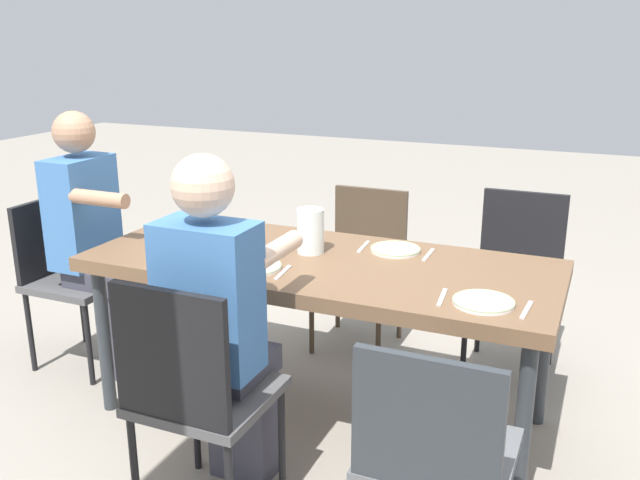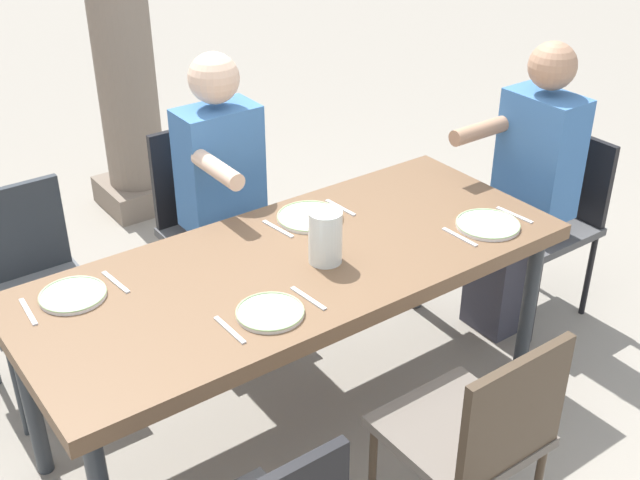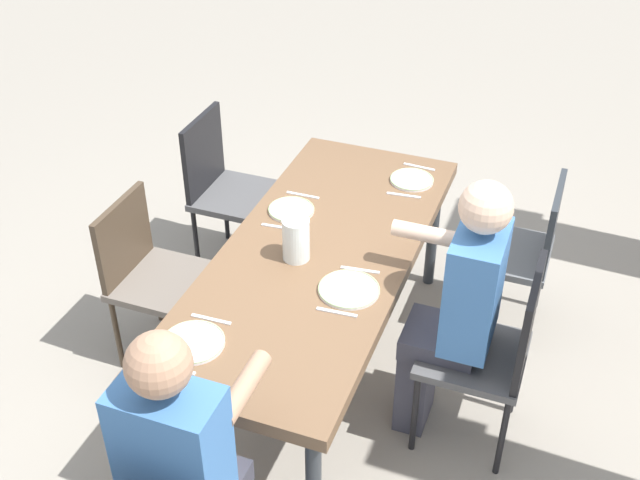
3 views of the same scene
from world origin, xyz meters
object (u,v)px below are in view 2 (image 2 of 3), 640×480
(diner_man_white, at_px, (228,197))
(plate_1, at_px, (270,312))
(chair_mid_north, at_px, (211,216))
(diner_woman_green, at_px, (526,183))
(water_pitcher, at_px, (325,239))
(dining_table, at_px, (297,274))
(plate_0, at_px, (73,295))
(plate_2, at_px, (310,217))
(chair_west_north, at_px, (30,280))
(plate_3, at_px, (488,224))
(chair_mid_south, at_px, (478,432))
(chair_head_east, at_px, (550,211))

(diner_man_white, distance_m, plate_1, 0.96)
(diner_man_white, bearing_deg, chair_mid_north, 89.07)
(diner_woman_green, height_order, water_pitcher, diner_woman_green)
(dining_table, relative_size, chair_mid_north, 2.15)
(plate_0, height_order, plate_2, same)
(chair_west_north, height_order, water_pitcher, water_pitcher)
(chair_west_north, height_order, diner_man_white, diner_man_white)
(plate_0, xyz_separation_m, water_pitcher, (0.81, -0.30, 0.08))
(chair_west_north, relative_size, plate_2, 3.36)
(plate_2, bearing_deg, plate_1, -136.50)
(diner_man_white, xyz_separation_m, plate_3, (0.63, -0.89, 0.06))
(chair_mid_south, relative_size, plate_3, 3.49)
(diner_woman_green, relative_size, plate_1, 5.97)
(chair_west_north, xyz_separation_m, plate_1, (0.46, -1.06, 0.25))
(diner_woman_green, relative_size, water_pitcher, 6.74)
(plate_1, xyz_separation_m, water_pitcher, (0.34, 0.16, 0.08))
(dining_table, height_order, water_pitcher, water_pitcher)
(chair_west_north, xyz_separation_m, chair_head_east, (2.14, -0.83, 0.00))
(diner_woman_green, bearing_deg, plate_3, -154.48)
(water_pitcher, bearing_deg, plate_0, 159.52)
(diner_woman_green, distance_m, plate_3, 0.55)
(chair_mid_south, xyz_separation_m, plate_2, (0.11, 1.05, 0.26))
(dining_table, xyz_separation_m, plate_0, (-0.74, 0.23, 0.07))
(plate_0, height_order, plate_1, same)
(diner_woman_green, bearing_deg, chair_head_east, -0.84)
(chair_head_east, distance_m, diner_woman_green, 0.28)
(chair_mid_south, height_order, plate_3, chair_mid_south)
(diner_woman_green, height_order, plate_2, diner_woman_green)
(diner_woman_green, relative_size, plate_2, 5.12)
(dining_table, bearing_deg, chair_mid_north, 83.07)
(plate_2, height_order, water_pitcher, water_pitcher)
(plate_0, distance_m, water_pitcher, 0.87)
(diner_woman_green, bearing_deg, plate_1, -170.96)
(chair_head_east, relative_size, plate_3, 3.53)
(diner_man_white, bearing_deg, plate_2, -74.88)
(dining_table, xyz_separation_m, chair_head_east, (1.42, 0.00, -0.18))
(chair_west_north, relative_size, plate_1, 3.91)
(chair_mid_north, xyz_separation_m, water_pitcher, (-0.03, -0.91, 0.30))
(dining_table, relative_size, diner_man_white, 1.52)
(plate_0, distance_m, plate_3, 1.54)
(plate_3, bearing_deg, water_pitcher, 166.19)
(chair_mid_south, height_order, chair_head_east, chair_head_east)
(chair_mid_south, distance_m, water_pitcher, 0.83)
(chair_west_north, distance_m, diner_man_white, 0.86)
(plate_1, relative_size, plate_2, 0.86)
(chair_west_north, xyz_separation_m, water_pitcher, (0.80, -0.90, 0.33))
(chair_west_north, distance_m, chair_mid_south, 1.85)
(chair_head_east, relative_size, plate_2, 3.36)
(chair_head_east, bearing_deg, chair_mid_north, 147.64)
(chair_head_east, distance_m, plate_0, 2.19)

